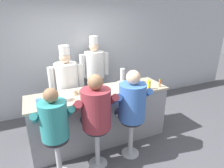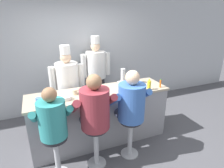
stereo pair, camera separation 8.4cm
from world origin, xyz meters
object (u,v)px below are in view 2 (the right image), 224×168
at_px(water_pitcher_clear, 134,77).
at_px(napkin_dispenser_chrome, 121,85).
at_px(cup_stack_steel, 123,76).
at_px(diner_seated_teal, 53,122).
at_px(cereal_bowl, 66,98).
at_px(diner_seated_maroon, 94,111).
at_px(cook_in_whites_near, 68,85).
at_px(diner_seated_blue, 130,104).
at_px(mustard_bottle_yellow, 149,84).
at_px(cook_in_whites_far, 96,71).
at_px(ketchup_bottle_red, 125,87).
at_px(coffee_mug_tan, 75,92).
at_px(coffee_mug_blue, 39,100).
at_px(breakfast_plate, 102,91).
at_px(hot_sauce_bottle_orange, 160,83).

relative_size(water_pitcher_clear, napkin_dispenser_chrome, 1.72).
relative_size(cup_stack_steel, diner_seated_teal, 0.21).
relative_size(cereal_bowl, diner_seated_maroon, 0.10).
bearing_deg(cook_in_whites_near, diner_seated_blue, -56.66).
distance_m(mustard_bottle_yellow, cook_in_whites_far, 1.57).
height_order(ketchup_bottle_red, cup_stack_steel, cup_stack_steel).
distance_m(mustard_bottle_yellow, coffee_mug_tan, 1.30).
xyz_separation_m(diner_seated_maroon, cook_in_whites_near, (-0.18, 1.17, 0.01)).
height_order(water_pitcher_clear, diner_seated_maroon, diner_seated_maroon).
xyz_separation_m(mustard_bottle_yellow, diner_seated_blue, (-0.53, -0.30, -0.15)).
distance_m(mustard_bottle_yellow, cup_stack_steel, 0.56).
bearing_deg(ketchup_bottle_red, coffee_mug_blue, 174.70).
bearing_deg(water_pitcher_clear, breakfast_plate, -166.08).
distance_m(hot_sauce_bottle_orange, cup_stack_steel, 0.72).
relative_size(napkin_dispenser_chrome, diner_seated_teal, 0.10).
bearing_deg(diner_seated_blue, diner_seated_maroon, 179.94).
distance_m(diner_seated_maroon, cook_in_whites_near, 1.19).
distance_m(breakfast_plate, cup_stack_steel, 0.58).
distance_m(water_pitcher_clear, cereal_bowl, 1.40).
height_order(cereal_bowl, coffee_mug_tan, coffee_mug_tan).
bearing_deg(water_pitcher_clear, diner_seated_blue, -121.56).
bearing_deg(coffee_mug_blue, ketchup_bottle_red, -5.30).
relative_size(diner_seated_maroon, cook_in_whites_near, 0.87).
bearing_deg(hot_sauce_bottle_orange, napkin_dispenser_chrome, 162.38).
relative_size(water_pitcher_clear, cook_in_whites_near, 0.14).
distance_m(hot_sauce_bottle_orange, diner_seated_blue, 0.86).
xyz_separation_m(diner_seated_teal, cook_in_whites_near, (0.42, 1.18, 0.06)).
bearing_deg(cook_in_whites_far, cup_stack_steel, -77.11).
xyz_separation_m(coffee_mug_tan, cook_in_whites_far, (0.75, 1.19, -0.04)).
bearing_deg(coffee_mug_tan, water_pitcher_clear, 6.21).
distance_m(mustard_bottle_yellow, napkin_dispenser_chrome, 0.50).
xyz_separation_m(ketchup_bottle_red, water_pitcher_clear, (0.36, 0.37, 0.01)).
bearing_deg(diner_seated_blue, cup_stack_steel, 73.30).
bearing_deg(cup_stack_steel, cereal_bowl, -163.52).
relative_size(coffee_mug_tan, diner_seated_teal, 0.09).
bearing_deg(diner_seated_maroon, coffee_mug_blue, 146.85).
relative_size(breakfast_plate, diner_seated_teal, 0.16).
xyz_separation_m(breakfast_plate, diner_seated_teal, (-0.91, -0.55, -0.11)).
bearing_deg(ketchup_bottle_red, diner_seated_teal, -164.40).
bearing_deg(cook_in_whites_near, coffee_mug_blue, -128.55).
bearing_deg(diner_seated_blue, cook_in_whites_far, 89.88).
relative_size(napkin_dispenser_chrome, diner_seated_maroon, 0.09).
distance_m(breakfast_plate, coffee_mug_blue, 1.05).
bearing_deg(cup_stack_steel, hot_sauce_bottle_orange, -39.56).
xyz_separation_m(ketchup_bottle_red, diner_seated_blue, (-0.08, -0.35, -0.16)).
height_order(diner_seated_blue, cook_in_whites_near, cook_in_whites_near).
bearing_deg(cup_stack_steel, coffee_mug_blue, -169.15).
height_order(water_pitcher_clear, napkin_dispenser_chrome, water_pitcher_clear).
bearing_deg(cup_stack_steel, cook_in_whites_near, 158.50).
relative_size(diner_seated_blue, cook_in_whites_far, 0.83).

